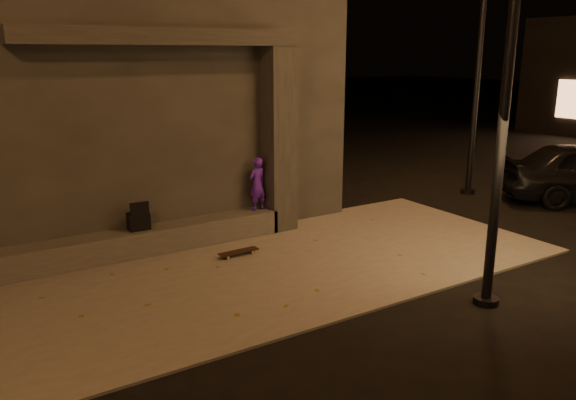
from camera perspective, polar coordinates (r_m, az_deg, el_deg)
ground at (r=7.76m, az=2.74°, el=-12.23°), size 120.00×120.00×0.00m
sidewalk at (r=9.32m, az=-4.32°, el=-7.36°), size 11.00×4.40×0.04m
building at (r=12.55m, az=-18.49°, el=9.84°), size 9.00×5.10×5.22m
ledge at (r=10.27m, az=-16.43°, el=-4.36°), size 6.00×0.55×0.45m
column at (r=11.12m, az=-0.93°, el=6.06°), size 0.55×0.55×3.60m
canopy at (r=10.09m, az=-12.34°, el=15.91°), size 5.00×0.70×0.28m
skateboarder at (r=11.03m, az=-3.14°, el=1.62°), size 0.43×0.33×1.06m
backpack at (r=10.22m, az=-14.95°, el=-1.95°), size 0.38×0.25×0.52m
skateboard at (r=10.00m, az=-5.03°, el=-5.27°), size 0.74×0.21×0.08m
street_lamp_2 at (r=14.81m, az=19.04°, el=15.86°), size 0.36×0.36×7.05m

